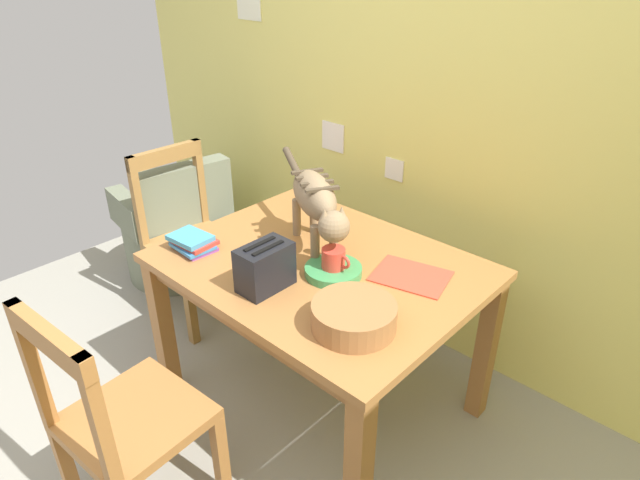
{
  "coord_description": "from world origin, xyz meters",
  "views": [
    {
      "loc": [
        1.16,
        -0.45,
        1.83
      ],
      "look_at": [
        -0.1,
        0.9,
        0.83
      ],
      "focal_mm": 30.46,
      "sensor_mm": 36.0,
      "label": 1
    }
  ],
  "objects_px": {
    "coffee_mug": "(333,258)",
    "wooden_chair_near": "(123,421)",
    "toaster": "(265,267)",
    "wicker_basket": "(354,316)",
    "saucer_bowl": "(332,270)",
    "magazine": "(411,276)",
    "dining_table": "(320,281)",
    "cat": "(316,201)",
    "wooden_chair_far": "(191,239)",
    "book_stack": "(193,242)",
    "wicker_armchair": "(176,234)"
  },
  "relations": [
    {
      "from": "toaster",
      "to": "coffee_mug",
      "type": "bearing_deg",
      "value": 62.42
    },
    {
      "from": "dining_table",
      "to": "coffee_mug",
      "type": "xyz_separation_m",
      "value": [
        0.1,
        -0.03,
        0.16
      ]
    },
    {
      "from": "coffee_mug",
      "to": "magazine",
      "type": "height_order",
      "value": "coffee_mug"
    },
    {
      "from": "book_stack",
      "to": "wooden_chair_far",
      "type": "bearing_deg",
      "value": 148.65
    },
    {
      "from": "toaster",
      "to": "wooden_chair_far",
      "type": "xyz_separation_m",
      "value": [
        -0.96,
        0.31,
        -0.36
      ]
    },
    {
      "from": "toaster",
      "to": "cat",
      "type": "bearing_deg",
      "value": 99.28
    },
    {
      "from": "wicker_basket",
      "to": "wooden_chair_near",
      "type": "xyz_separation_m",
      "value": [
        -0.46,
        -0.62,
        -0.33
      ]
    },
    {
      "from": "dining_table",
      "to": "cat",
      "type": "relative_size",
      "value": 1.89
    },
    {
      "from": "coffee_mug",
      "to": "magazine",
      "type": "xyz_separation_m",
      "value": [
        0.23,
        0.19,
        -0.07
      ]
    },
    {
      "from": "book_stack",
      "to": "toaster",
      "type": "xyz_separation_m",
      "value": [
        0.43,
        0.01,
        0.05
      ]
    },
    {
      "from": "dining_table",
      "to": "wooden_chair_far",
      "type": "bearing_deg",
      "value": 177.25
    },
    {
      "from": "coffee_mug",
      "to": "magazine",
      "type": "bearing_deg",
      "value": 39.64
    },
    {
      "from": "dining_table",
      "to": "wicker_armchair",
      "type": "xyz_separation_m",
      "value": [
        -1.39,
        0.2,
        -0.37
      ]
    },
    {
      "from": "dining_table",
      "to": "magazine",
      "type": "xyz_separation_m",
      "value": [
        0.33,
        0.16,
        0.09
      ]
    },
    {
      "from": "magazine",
      "to": "wooden_chair_near",
      "type": "relative_size",
      "value": 0.3
    },
    {
      "from": "wooden_chair_near",
      "to": "saucer_bowl",
      "type": "bearing_deg",
      "value": 73.02
    },
    {
      "from": "saucer_bowl",
      "to": "magazine",
      "type": "distance_m",
      "value": 0.3
    },
    {
      "from": "magazine",
      "to": "wooden_chair_near",
      "type": "xyz_separation_m",
      "value": [
        -0.42,
        -1.01,
        -0.28
      ]
    },
    {
      "from": "dining_table",
      "to": "wooden_chair_near",
      "type": "xyz_separation_m",
      "value": [
        -0.1,
        -0.85,
        -0.19
      ]
    },
    {
      "from": "magazine",
      "to": "wicker_basket",
      "type": "height_order",
      "value": "wicker_basket"
    },
    {
      "from": "saucer_bowl",
      "to": "wooden_chair_near",
      "type": "xyz_separation_m",
      "value": [
        -0.19,
        -0.82,
        -0.3
      ]
    },
    {
      "from": "wooden_chair_far",
      "to": "toaster",
      "type": "bearing_deg",
      "value": 73.5
    },
    {
      "from": "coffee_mug",
      "to": "wooden_chair_near",
      "type": "xyz_separation_m",
      "value": [
        -0.19,
        -0.82,
        -0.35
      ]
    },
    {
      "from": "wooden_chair_near",
      "to": "wicker_armchair",
      "type": "height_order",
      "value": "wooden_chair_near"
    },
    {
      "from": "wooden_chair_near",
      "to": "dining_table",
      "type": "bearing_deg",
      "value": 79.7
    },
    {
      "from": "saucer_bowl",
      "to": "magazine",
      "type": "bearing_deg",
      "value": 39.25
    },
    {
      "from": "magazine",
      "to": "wooden_chair_far",
      "type": "xyz_separation_m",
      "value": [
        -1.31,
        -0.11,
        -0.28
      ]
    },
    {
      "from": "coffee_mug",
      "to": "toaster",
      "type": "bearing_deg",
      "value": -117.58
    },
    {
      "from": "dining_table",
      "to": "saucer_bowl",
      "type": "height_order",
      "value": "saucer_bowl"
    },
    {
      "from": "book_stack",
      "to": "wooden_chair_near",
      "type": "relative_size",
      "value": 0.2
    },
    {
      "from": "dining_table",
      "to": "wooden_chair_far",
      "type": "distance_m",
      "value": 1.01
    },
    {
      "from": "wooden_chair_near",
      "to": "wooden_chair_far",
      "type": "relative_size",
      "value": 1.0
    },
    {
      "from": "wicker_basket",
      "to": "wooden_chair_far",
      "type": "height_order",
      "value": "wooden_chair_far"
    },
    {
      "from": "saucer_bowl",
      "to": "book_stack",
      "type": "relative_size",
      "value": 1.2
    },
    {
      "from": "coffee_mug",
      "to": "wicker_basket",
      "type": "height_order",
      "value": "coffee_mug"
    },
    {
      "from": "wooden_chair_near",
      "to": "book_stack",
      "type": "bearing_deg",
      "value": 118.0
    },
    {
      "from": "cat",
      "to": "wooden_chair_far",
      "type": "relative_size",
      "value": 0.69
    },
    {
      "from": "book_stack",
      "to": "coffee_mug",
      "type": "bearing_deg",
      "value": 24.18
    },
    {
      "from": "coffee_mug",
      "to": "book_stack",
      "type": "relative_size",
      "value": 0.71
    },
    {
      "from": "wicker_basket",
      "to": "wooden_chair_far",
      "type": "relative_size",
      "value": 0.3
    },
    {
      "from": "cat",
      "to": "toaster",
      "type": "xyz_separation_m",
      "value": [
        0.05,
        -0.33,
        -0.14
      ]
    },
    {
      "from": "coffee_mug",
      "to": "wicker_basket",
      "type": "bearing_deg",
      "value": -36.69
    },
    {
      "from": "cat",
      "to": "toaster",
      "type": "relative_size",
      "value": 3.21
    },
    {
      "from": "coffee_mug",
      "to": "toaster",
      "type": "height_order",
      "value": "toaster"
    },
    {
      "from": "coffee_mug",
      "to": "toaster",
      "type": "relative_size",
      "value": 0.65
    },
    {
      "from": "coffee_mug",
      "to": "book_stack",
      "type": "distance_m",
      "value": 0.6
    },
    {
      "from": "cat",
      "to": "magazine",
      "type": "bearing_deg",
      "value": 132.01
    },
    {
      "from": "saucer_bowl",
      "to": "coffee_mug",
      "type": "xyz_separation_m",
      "value": [
        0.0,
        0.0,
        0.06
      ]
    },
    {
      "from": "wooden_chair_far",
      "to": "book_stack",
      "type": "bearing_deg",
      "value": 60.14
    },
    {
      "from": "wicker_armchair",
      "to": "wooden_chair_near",
      "type": "bearing_deg",
      "value": -120.1
    }
  ]
}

